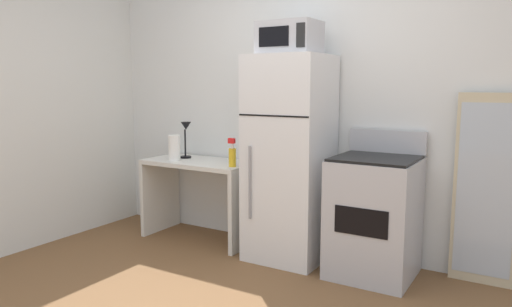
{
  "coord_description": "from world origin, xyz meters",
  "views": [
    {
      "loc": [
        1.72,
        -2.15,
        1.45
      ],
      "look_at": [
        -0.25,
        1.1,
        0.91
      ],
      "focal_mm": 33.57,
      "sensor_mm": 36.0,
      "label": 1
    }
  ],
  "objects_px": {
    "paper_towel_roll": "(174,148)",
    "spray_bottle": "(232,155)",
    "desk_lamp": "(186,134)",
    "oven_range": "(374,216)",
    "leaning_mirror": "(486,190)",
    "refrigerator": "(289,159)",
    "microwave": "(289,38)",
    "desk": "(201,185)"
  },
  "relations": [
    {
      "from": "refrigerator",
      "to": "microwave",
      "type": "distance_m",
      "value": 0.98
    },
    {
      "from": "paper_towel_roll",
      "to": "spray_bottle",
      "type": "relative_size",
      "value": 0.96
    },
    {
      "from": "microwave",
      "to": "desk",
      "type": "bearing_deg",
      "value": 177.22
    },
    {
      "from": "refrigerator",
      "to": "microwave",
      "type": "bearing_deg",
      "value": -89.67
    },
    {
      "from": "desk_lamp",
      "to": "paper_towel_roll",
      "type": "xyz_separation_m",
      "value": [
        -0.01,
        -0.16,
        -0.12
      ]
    },
    {
      "from": "desk_lamp",
      "to": "spray_bottle",
      "type": "xyz_separation_m",
      "value": [
        0.65,
        -0.16,
        -0.14
      ]
    },
    {
      "from": "oven_range",
      "to": "leaning_mirror",
      "type": "bearing_deg",
      "value": 19.22
    },
    {
      "from": "desk",
      "to": "paper_towel_roll",
      "type": "xyz_separation_m",
      "value": [
        -0.21,
        -0.12,
        0.35
      ]
    },
    {
      "from": "paper_towel_roll",
      "to": "oven_range",
      "type": "xyz_separation_m",
      "value": [
        1.89,
        0.09,
        -0.4
      ]
    },
    {
      "from": "paper_towel_roll",
      "to": "spray_bottle",
      "type": "height_order",
      "value": "spray_bottle"
    },
    {
      "from": "spray_bottle",
      "to": "paper_towel_roll",
      "type": "bearing_deg",
      "value": 179.9
    },
    {
      "from": "paper_towel_roll",
      "to": "microwave",
      "type": "bearing_deg",
      "value": 3.65
    },
    {
      "from": "microwave",
      "to": "leaning_mirror",
      "type": "distance_m",
      "value": 1.86
    },
    {
      "from": "desk",
      "to": "paper_towel_roll",
      "type": "bearing_deg",
      "value": -150.27
    },
    {
      "from": "desk_lamp",
      "to": "leaning_mirror",
      "type": "relative_size",
      "value": 0.25
    },
    {
      "from": "refrigerator",
      "to": "leaning_mirror",
      "type": "height_order",
      "value": "refrigerator"
    },
    {
      "from": "paper_towel_roll",
      "to": "leaning_mirror",
      "type": "height_order",
      "value": "leaning_mirror"
    },
    {
      "from": "desk",
      "to": "desk_lamp",
      "type": "relative_size",
      "value": 3.0
    },
    {
      "from": "paper_towel_roll",
      "to": "microwave",
      "type": "distance_m",
      "value": 1.5
    },
    {
      "from": "leaning_mirror",
      "to": "paper_towel_roll",
      "type": "bearing_deg",
      "value": -172.52
    },
    {
      "from": "refrigerator",
      "to": "spray_bottle",
      "type": "bearing_deg",
      "value": -169.22
    },
    {
      "from": "desk",
      "to": "microwave",
      "type": "distance_m",
      "value": 1.62
    },
    {
      "from": "spray_bottle",
      "to": "desk_lamp",
      "type": "bearing_deg",
      "value": 165.72
    },
    {
      "from": "microwave",
      "to": "leaning_mirror",
      "type": "bearing_deg",
      "value": 10.48
    },
    {
      "from": "oven_range",
      "to": "leaning_mirror",
      "type": "xyz_separation_m",
      "value": [
        0.73,
        0.26,
        0.23
      ]
    },
    {
      "from": "refrigerator",
      "to": "leaning_mirror",
      "type": "distance_m",
      "value": 1.49
    },
    {
      "from": "paper_towel_roll",
      "to": "microwave",
      "type": "relative_size",
      "value": 0.52
    },
    {
      "from": "desk_lamp",
      "to": "oven_range",
      "type": "height_order",
      "value": "desk_lamp"
    },
    {
      "from": "microwave",
      "to": "leaning_mirror",
      "type": "relative_size",
      "value": 0.33
    },
    {
      "from": "paper_towel_roll",
      "to": "spray_bottle",
      "type": "xyz_separation_m",
      "value": [
        0.65,
        -0.0,
        -0.02
      ]
    },
    {
      "from": "desk",
      "to": "leaning_mirror",
      "type": "relative_size",
      "value": 0.76
    },
    {
      "from": "desk",
      "to": "desk_lamp",
      "type": "distance_m",
      "value": 0.52
    },
    {
      "from": "desk_lamp",
      "to": "leaning_mirror",
      "type": "height_order",
      "value": "leaning_mirror"
    },
    {
      "from": "desk_lamp",
      "to": "refrigerator",
      "type": "distance_m",
      "value": 1.16
    },
    {
      "from": "desk",
      "to": "oven_range",
      "type": "bearing_deg",
      "value": -1.06
    },
    {
      "from": "refrigerator",
      "to": "oven_range",
      "type": "xyz_separation_m",
      "value": [
        0.73,
        -0.01,
        -0.38
      ]
    },
    {
      "from": "microwave",
      "to": "oven_range",
      "type": "height_order",
      "value": "microwave"
    },
    {
      "from": "oven_range",
      "to": "refrigerator",
      "type": "bearing_deg",
      "value": 179.51
    },
    {
      "from": "spray_bottle",
      "to": "oven_range",
      "type": "xyz_separation_m",
      "value": [
        1.23,
        0.09,
        -0.38
      ]
    },
    {
      "from": "spray_bottle",
      "to": "microwave",
      "type": "relative_size",
      "value": 0.54
    },
    {
      "from": "paper_towel_roll",
      "to": "leaning_mirror",
      "type": "xyz_separation_m",
      "value": [
        2.62,
        0.34,
        -0.17
      ]
    },
    {
      "from": "spray_bottle",
      "to": "microwave",
      "type": "height_order",
      "value": "microwave"
    }
  ]
}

